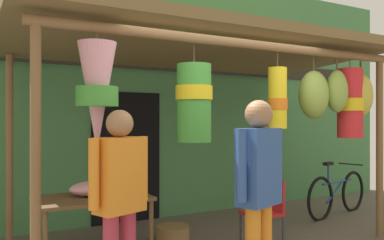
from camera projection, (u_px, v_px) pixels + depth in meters
shop_facade at (140, 93)px, 6.64m from camera, size 10.85×0.29×4.01m
market_stall_canopy at (216, 63)px, 5.20m from camera, size 4.90×2.52×2.65m
display_table at (92, 203)px, 4.71m from camera, size 1.24×0.80×0.70m
flower_heap_on_table at (97, 188)px, 4.77m from camera, size 0.60×0.42×0.17m
folding_chair at (266, 208)px, 5.06m from camera, size 0.41×0.41×0.84m
wicker_basket_by_table at (173, 234)px, 5.38m from camera, size 0.44×0.44×0.20m
parked_bicycle at (337, 194)px, 6.86m from camera, size 1.72×0.52×0.92m
vendor_in_orange at (259, 184)px, 3.48m from camera, size 0.56×0.34×1.74m
customer_foreground at (120, 193)px, 3.39m from camera, size 0.56×0.34×1.66m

